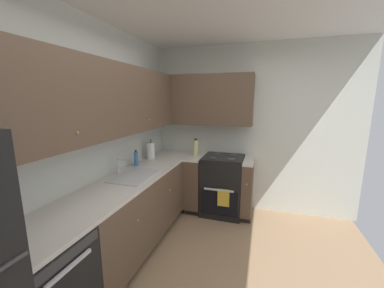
% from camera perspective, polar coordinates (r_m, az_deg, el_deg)
% --- Properties ---
extents(wall_back, '(4.01, 0.05, 2.64)m').
position_cam_1_polar(wall_back, '(2.57, -26.57, -0.95)').
color(wall_back, silver).
rests_on(wall_back, ground_plane).
extents(wall_right, '(0.05, 3.20, 2.64)m').
position_cam_1_polar(wall_right, '(3.82, 14.35, 3.46)').
color(wall_right, silver).
rests_on(wall_right, ground_plane).
extents(lower_cabinets_back, '(1.86, 0.62, 0.87)m').
position_cam_1_polar(lower_cabinets_back, '(2.98, -14.47, -16.45)').
color(lower_cabinets_back, brown).
rests_on(lower_cabinets_back, ground_plane).
extents(countertop_back, '(3.06, 0.60, 0.03)m').
position_cam_1_polar(countertop_back, '(2.80, -14.89, -8.27)').
color(countertop_back, beige).
rests_on(countertop_back, lower_cabinets_back).
extents(lower_cabinets_right, '(0.62, 1.04, 0.87)m').
position_cam_1_polar(lower_cabinets_right, '(3.78, 5.51, -10.06)').
color(lower_cabinets_right, brown).
rests_on(lower_cabinets_right, ground_plane).
extents(countertop_right, '(0.60, 1.04, 0.03)m').
position_cam_1_polar(countertop_right, '(3.64, 5.63, -3.46)').
color(countertop_right, beige).
rests_on(countertop_right, lower_cabinets_right).
extents(oven_range, '(0.68, 0.62, 1.06)m').
position_cam_1_polar(oven_range, '(3.77, 7.62, -9.85)').
color(oven_range, black).
rests_on(oven_range, ground_plane).
extents(upper_cabinets_back, '(2.74, 0.34, 0.77)m').
position_cam_1_polar(upper_cabinets_back, '(2.60, -20.43, 10.05)').
color(upper_cabinets_back, brown).
extents(upper_cabinets_right, '(0.32, 1.58, 0.77)m').
position_cam_1_polar(upper_cabinets_right, '(3.72, 2.54, 10.82)').
color(upper_cabinets_right, brown).
extents(sink, '(0.60, 0.40, 0.10)m').
position_cam_1_polar(sink, '(2.83, -13.80, -8.47)').
color(sink, '#B7B7BC').
rests_on(sink, countertop_back).
extents(faucet, '(0.07, 0.16, 0.20)m').
position_cam_1_polar(faucet, '(2.90, -17.41, -4.92)').
color(faucet, silver).
rests_on(faucet, countertop_back).
extents(soap_bottle, '(0.06, 0.06, 0.22)m').
position_cam_1_polar(soap_bottle, '(3.21, -13.65, -3.58)').
color(soap_bottle, '#3F72BF').
rests_on(soap_bottle, countertop_back).
extents(paper_towel_roll, '(0.11, 0.11, 0.31)m').
position_cam_1_polar(paper_towel_roll, '(3.53, -10.11, -1.63)').
color(paper_towel_roll, white).
rests_on(paper_towel_roll, countertop_back).
extents(oil_bottle, '(0.08, 0.08, 0.27)m').
position_cam_1_polar(oil_bottle, '(3.68, 0.94, -0.90)').
color(oil_bottle, beige).
rests_on(oil_bottle, countertop_right).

